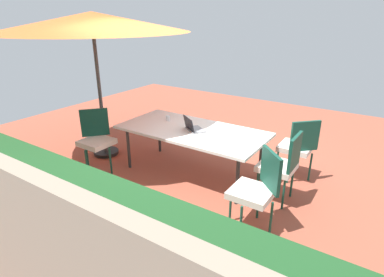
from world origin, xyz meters
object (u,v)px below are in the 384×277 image
Objects in this scene: chair_southwest at (298,145)px; dining_table at (192,132)px; chair_northeast at (96,137)px; patio_umbrella at (92,22)px; chair_northwest at (257,187)px; chair_west at (282,164)px; laptop at (193,128)px; cup at (168,118)px.

dining_table is at bearing -17.66° from chair_southwest.
chair_northeast is (1.37, 0.70, -0.15)m from dining_table.
chair_northwest is (-3.11, 0.52, -1.71)m from patio_umbrella.
chair_southwest is at bearing -152.17° from dining_table.
chair_northeast is at bearing -17.99° from chair_southwest.
chair_northeast is (-0.36, 0.47, -1.71)m from patio_umbrella.
chair_northwest is (0.03, 0.75, 0.00)m from chair_west.
laptop is at bearing 145.51° from dining_table.
chair_west and chair_southwest have the same top height.
dining_table is 2.34m from patio_umbrella.
chair_west is 1.40m from laptop.
chair_southwest is at bearing -162.64° from patio_umbrella.
patio_umbrella is at bearing 77.17° from chair_northeast.
dining_table is 0.11m from laptop.
dining_table is 1.55m from chair_northeast.
patio_umbrella is at bearing -86.12° from chair_west.
chair_northwest reaches higher than laptop.
chair_west is 10.67× the size of cup.
chair_southwest is (-0.03, -1.50, 0.00)m from chair_northwest.
patio_umbrella reaches higher than chair_northwest.
chair_northeast is 1.00× the size of chair_northwest.
patio_umbrella is at bearing 17.64° from cup.
chair_northeast is at bearing 46.07° from cup.
chair_west is 2.44× the size of laptop.
chair_west is at bearing -145.86° from laptop.
cup is at bearing 17.94° from laptop.
chair_southwest is at bearing -22.57° from chair_northeast.
chair_northeast is 1.58m from laptop.
chair_northeast is at bearing 58.54° from laptop.
chair_southwest is (-1.41, -0.75, -0.15)m from dining_table.
chair_northwest is at bearing -51.09° from chair_northeast.
dining_table is 1.58m from chair_northwest.
dining_table is 5.61× the size of laptop.
patio_umbrella is 3.59m from chair_northwest.
chair_west is at bearing 176.05° from cup.
patio_umbrella is 1.81m from chair_northeast.
cup is (1.98, -0.14, 0.24)m from chair_west.
chair_northeast and chair_northwest have the same top height.
chair_west is 2.88m from chair_northeast.
laptop reaches higher than cup.
patio_umbrella is 3.17× the size of chair_west.
cup is at bearing -94.30° from chair_west.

